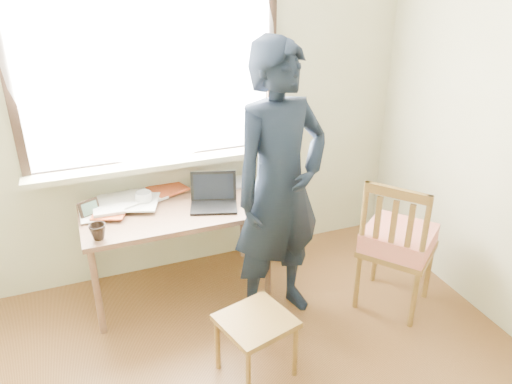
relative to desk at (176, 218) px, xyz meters
name	(u,v)px	position (x,y,z in m)	size (l,w,h in m)	color
room_shell	(279,143)	(0.15, -1.43, 1.02)	(3.52, 4.02, 2.61)	beige
desk	(176,218)	(0.00, 0.00, 0.00)	(1.28, 0.64, 0.68)	brown
laptop	(214,198)	(0.27, -0.04, 0.12)	(0.38, 0.34, 0.22)	black
mug_white	(144,198)	(-0.19, 0.14, 0.12)	(0.12, 0.12, 0.10)	white
mug_dark	(98,232)	(-0.53, -0.22, 0.12)	(0.11, 0.11, 0.10)	black
mouse	(247,201)	(0.50, -0.10, 0.09)	(0.09, 0.06, 0.03)	black
desk_clutter	(133,199)	(-0.25, 0.21, 0.10)	(0.74, 0.45, 0.05)	#B24420
book_a	(103,204)	(-0.46, 0.24, 0.08)	(0.19, 0.25, 0.02)	white
book_b	(227,183)	(0.47, 0.26, 0.08)	(0.16, 0.22, 0.02)	white
picture_frame	(89,209)	(-0.56, 0.10, 0.13)	(0.13, 0.07, 0.11)	black
work_chair	(256,327)	(0.23, -0.96, -0.28)	(0.47, 0.46, 0.40)	brown
side_chair	(398,241)	(1.37, -0.70, -0.10)	(0.63, 0.63, 0.99)	brown
person	(280,189)	(0.59, -0.46, 0.33)	(0.69, 0.45, 1.88)	black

